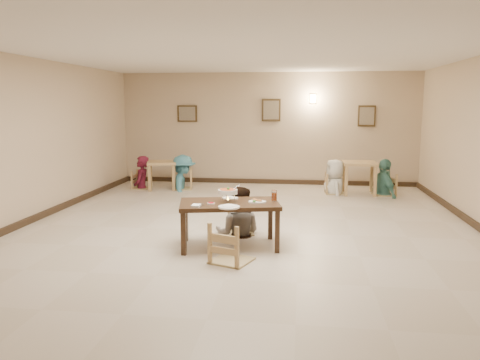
# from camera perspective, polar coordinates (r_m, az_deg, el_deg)

# --- Properties ---
(floor) EXTENTS (10.00, 10.00, 0.00)m
(floor) POSITION_cam_1_polar(r_m,az_deg,el_deg) (8.02, 0.69, -6.31)
(floor) COLOR beige
(floor) RESTS_ON ground
(ceiling) EXTENTS (10.00, 10.00, 0.00)m
(ceiling) POSITION_cam_1_polar(r_m,az_deg,el_deg) (7.78, 0.73, 15.51)
(ceiling) COLOR silver
(ceiling) RESTS_ON wall_back
(wall_back) EXTENTS (10.00, 0.00, 10.00)m
(wall_back) POSITION_cam_1_polar(r_m,az_deg,el_deg) (12.73, 3.36, 6.26)
(wall_back) COLOR #C2A98B
(wall_back) RESTS_ON floor
(wall_front) EXTENTS (10.00, 0.00, 10.00)m
(wall_front) POSITION_cam_1_polar(r_m,az_deg,el_deg) (2.90, -10.97, -3.75)
(wall_front) COLOR #C2A98B
(wall_front) RESTS_ON floor
(wall_left) EXTENTS (0.00, 10.00, 10.00)m
(wall_left) POSITION_cam_1_polar(r_m,az_deg,el_deg) (9.13, -25.16, 4.28)
(wall_left) COLOR #C2A98B
(wall_left) RESTS_ON floor
(baseboard_back) EXTENTS (8.00, 0.06, 0.12)m
(baseboard_back) POSITION_cam_1_polar(r_m,az_deg,el_deg) (12.85, 3.29, -0.17)
(baseboard_back) COLOR #2F2115
(baseboard_back) RESTS_ON floor
(baseboard_left) EXTENTS (0.06, 10.00, 0.12)m
(baseboard_left) POSITION_cam_1_polar(r_m,az_deg,el_deg) (9.33, -24.40, -4.56)
(baseboard_left) COLOR #2F2115
(baseboard_left) RESTS_ON floor
(picture_a) EXTENTS (0.55, 0.04, 0.45)m
(picture_a) POSITION_cam_1_polar(r_m,az_deg,el_deg) (13.01, -6.45, 8.04)
(picture_a) COLOR #392A17
(picture_a) RESTS_ON wall_back
(picture_b) EXTENTS (0.50, 0.04, 0.60)m
(picture_b) POSITION_cam_1_polar(r_m,az_deg,el_deg) (12.66, 3.82, 8.50)
(picture_b) COLOR #392A17
(picture_b) RESTS_ON wall_back
(picture_c) EXTENTS (0.45, 0.04, 0.55)m
(picture_c) POSITION_cam_1_polar(r_m,az_deg,el_deg) (12.75, 15.20, 7.54)
(picture_c) COLOR #392A17
(picture_c) RESTS_ON wall_back
(wall_sconce) EXTENTS (0.16, 0.05, 0.22)m
(wall_sconce) POSITION_cam_1_polar(r_m,az_deg,el_deg) (12.64, 8.89, 9.77)
(wall_sconce) COLOR #FFD88C
(wall_sconce) RESTS_ON wall_back
(main_table) EXTENTS (1.61, 1.12, 0.69)m
(main_table) POSITION_cam_1_polar(r_m,az_deg,el_deg) (7.05, -1.30, -3.35)
(main_table) COLOR #392516
(main_table) RESTS_ON floor
(chair_far) EXTENTS (0.42, 0.42, 0.89)m
(chair_far) POSITION_cam_1_polar(r_m,az_deg,el_deg) (7.82, 0.05, -3.37)
(chair_far) COLOR tan
(chair_far) RESTS_ON floor
(chair_near) EXTENTS (0.50, 0.50, 1.07)m
(chair_near) POSITION_cam_1_polar(r_m,az_deg,el_deg) (6.40, -1.05, -5.37)
(chair_near) COLOR tan
(chair_near) RESTS_ON floor
(main_diner) EXTENTS (0.80, 0.62, 1.62)m
(main_diner) POSITION_cam_1_polar(r_m,az_deg,el_deg) (7.69, -0.23, -0.80)
(main_diner) COLOR gray
(main_diner) RESTS_ON floor
(curry_warmer) EXTENTS (0.33, 0.29, 0.26)m
(curry_warmer) POSITION_cam_1_polar(r_m,az_deg,el_deg) (7.04, -1.49, -1.44)
(curry_warmer) COLOR silver
(curry_warmer) RESTS_ON main_table
(rice_plate_far) EXTENTS (0.26, 0.26, 0.06)m
(rice_plate_far) POSITION_cam_1_polar(r_m,az_deg,el_deg) (7.28, -1.23, -2.21)
(rice_plate_far) COLOR white
(rice_plate_far) RESTS_ON main_table
(rice_plate_near) EXTENTS (0.31, 0.31, 0.07)m
(rice_plate_near) POSITION_cam_1_polar(r_m,az_deg,el_deg) (6.65, -1.36, -3.29)
(rice_plate_near) COLOR white
(rice_plate_near) RESTS_ON main_table
(fried_plate) EXTENTS (0.27, 0.27, 0.06)m
(fried_plate) POSITION_cam_1_polar(r_m,az_deg,el_deg) (7.00, 2.11, -2.62)
(fried_plate) COLOR white
(fried_plate) RESTS_ON main_table
(chili_dish) EXTENTS (0.11, 0.11, 0.02)m
(chili_dish) POSITION_cam_1_polar(r_m,az_deg,el_deg) (6.91, -3.58, -2.85)
(chili_dish) COLOR white
(chili_dish) RESTS_ON main_table
(napkin_cutlery) EXTENTS (0.15, 0.24, 0.03)m
(napkin_cutlery) POSITION_cam_1_polar(r_m,az_deg,el_deg) (6.76, -5.35, -3.12)
(napkin_cutlery) COLOR white
(napkin_cutlery) RESTS_ON main_table
(drink_glass) EXTENTS (0.08, 0.08, 0.16)m
(drink_glass) POSITION_cam_1_polar(r_m,az_deg,el_deg) (7.15, 4.19, -1.94)
(drink_glass) COLOR white
(drink_glass) RESTS_ON main_table
(bg_table_left) EXTENTS (0.89, 0.89, 0.71)m
(bg_table_left) POSITION_cam_1_polar(r_m,az_deg,el_deg) (12.10, -9.54, 1.62)
(bg_table_left) COLOR tan
(bg_table_left) RESTS_ON floor
(bg_table_right) EXTENTS (0.79, 0.79, 0.78)m
(bg_table_right) POSITION_cam_1_polar(r_m,az_deg,el_deg) (11.60, 14.37, 1.46)
(bg_table_right) COLOR tan
(bg_table_right) RESTS_ON floor
(bg_chair_ll) EXTENTS (0.42, 0.42, 0.89)m
(bg_chair_ll) POSITION_cam_1_polar(r_m,az_deg,el_deg) (12.27, -11.94, 1.01)
(bg_chair_ll) COLOR tan
(bg_chair_ll) RESTS_ON floor
(bg_chair_lr) EXTENTS (0.46, 0.46, 0.98)m
(bg_chair_lr) POSITION_cam_1_polar(r_m,az_deg,el_deg) (12.02, -6.99, 1.19)
(bg_chair_lr) COLOR tan
(bg_chair_lr) RESTS_ON floor
(bg_chair_rl) EXTENTS (0.44, 0.44, 0.94)m
(bg_chair_rl) POSITION_cam_1_polar(r_m,az_deg,el_deg) (11.56, 11.49, 0.67)
(bg_chair_rl) COLOR tan
(bg_chair_rl) RESTS_ON floor
(bg_chair_rr) EXTENTS (0.46, 0.46, 0.99)m
(bg_chair_rr) POSITION_cam_1_polar(r_m,az_deg,el_deg) (11.65, 17.21, 0.61)
(bg_chair_rr) COLOR tan
(bg_chair_rr) RESTS_ON floor
(bg_diner_a) EXTENTS (0.46, 0.65, 1.69)m
(bg_diner_a) POSITION_cam_1_polar(r_m,az_deg,el_deg) (12.22, -12.01, 2.88)
(bg_diner_a) COLOR #571326
(bg_diner_a) RESTS_ON floor
(bg_diner_b) EXTENTS (0.90, 1.26, 1.77)m
(bg_diner_b) POSITION_cam_1_polar(r_m,az_deg,el_deg) (11.97, -7.03, 3.06)
(bg_diner_b) COLOR teal
(bg_diner_b) RESTS_ON floor
(bg_diner_c) EXTENTS (0.66, 0.89, 1.67)m
(bg_diner_c) POSITION_cam_1_polar(r_m,az_deg,el_deg) (11.52, 11.55, 2.46)
(bg_diner_c) COLOR silver
(bg_diner_c) RESTS_ON floor
(bg_diner_d) EXTENTS (0.75, 1.11, 1.75)m
(bg_diner_d) POSITION_cam_1_polar(r_m,az_deg,el_deg) (11.60, 17.30, 2.48)
(bg_diner_d) COLOR #4D8D80
(bg_diner_d) RESTS_ON floor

